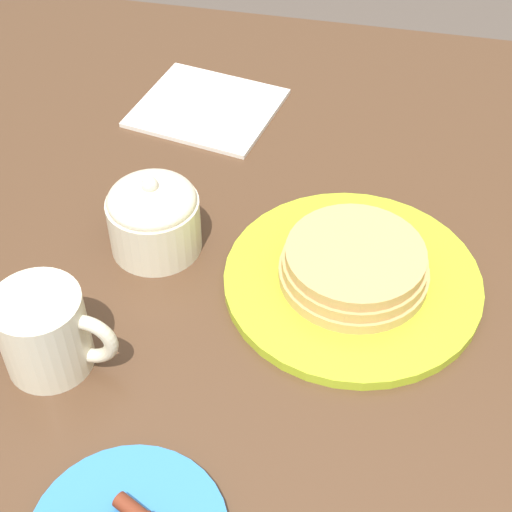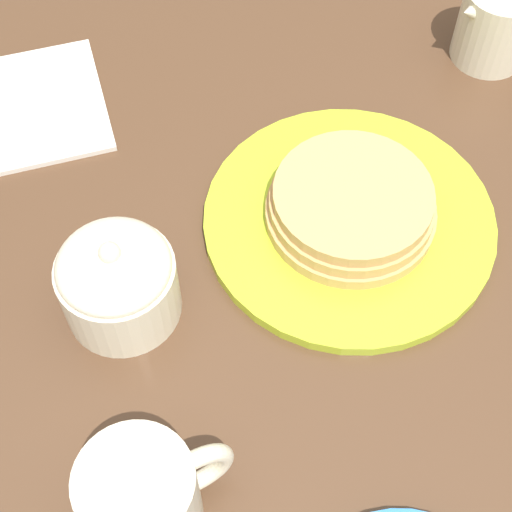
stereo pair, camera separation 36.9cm
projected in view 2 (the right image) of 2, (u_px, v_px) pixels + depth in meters
The scene contains 7 objects.
ground_plane at pixel (335, 457), 1.37m from camera, with size 8.00×8.00×0.00m, color #51473F.
dining_table at pixel (388, 257), 0.82m from camera, with size 1.52×1.09×0.74m.
pancake_plate at pixel (348, 210), 0.71m from camera, with size 0.27×0.27×0.05m.
coffee_mug at pixel (145, 496), 0.55m from camera, with size 0.11×0.08×0.09m.
creamer_pitcher at pixel (496, 23), 0.81m from camera, with size 0.12×0.08×0.09m.
sugar_bowl at pixel (118, 281), 0.64m from camera, with size 0.10×0.10×0.09m.
napkin at pixel (17, 110), 0.80m from camera, with size 0.20×0.19×0.01m.
Camera 2 is at (-0.33, -0.33, 1.34)m, focal length 55.00 mm.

